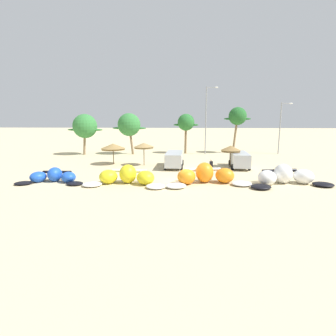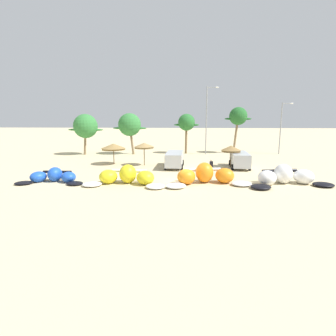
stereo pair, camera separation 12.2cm
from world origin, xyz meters
TOP-DOWN VIEW (x-y plane):
  - ground_plane at (0.00, 0.00)m, footprint 260.00×260.00m
  - kite_far_left at (-12.04, -0.51)m, footprint 6.65×3.09m
  - kite_left at (-4.97, -0.86)m, footprint 7.85×3.77m
  - kite_left_of_center at (2.26, -0.23)m, footprint 8.05×4.48m
  - kite_center at (9.49, -0.14)m, footprint 7.94×4.44m
  - beach_umbrella_near_van at (-8.86, 9.60)m, footprint 3.13×3.13m
  - beach_umbrella_middle at (-4.78, 8.98)m, footprint 2.51×2.51m
  - beach_umbrella_near_palms at (5.92, 8.33)m, footprint 2.38×2.38m
  - parked_van at (6.96, 8.12)m, footprint 2.41×5.21m
  - parked_car_second at (-0.91, 7.98)m, footprint 2.29×5.43m
  - person_near_kites at (3.16, 3.95)m, footprint 0.36×0.24m
  - palm_leftmost at (-15.64, 18.52)m, footprint 5.79×3.86m
  - palm_left at (-8.65, 19.51)m, footprint 5.56×3.70m
  - palm_left_of_gap at (0.59, 20.98)m, footprint 4.17×2.78m
  - palm_center_left at (9.15, 21.76)m, footprint 4.45×2.97m
  - lamppost_west at (3.94, 20.21)m, footprint 1.93×0.24m
  - lamppost_west_center at (16.17, 21.22)m, footprint 1.83×0.24m

SIDE VIEW (x-z plane):
  - ground_plane at x=0.00m, z-range 0.00..0.00m
  - kite_far_left at x=-12.04m, z-range -0.16..1.20m
  - kite_left at x=-4.97m, z-range -0.20..1.53m
  - kite_center at x=9.49m, z-range -0.21..1.59m
  - kite_left_of_center at x=2.26m, z-range -0.22..1.67m
  - person_near_kites at x=3.16m, z-range 0.01..1.63m
  - parked_van at x=6.96m, z-range 0.17..2.01m
  - parked_car_second at x=-0.91m, z-range 0.17..2.01m
  - beach_umbrella_near_palms at x=5.92m, z-range 0.95..3.61m
  - beach_umbrella_near_van at x=-8.86m, z-range 0.94..3.65m
  - beach_umbrella_middle at x=-4.78m, z-range 1.09..3.96m
  - palm_leftmost at x=-15.64m, z-range 1.31..7.86m
  - lamppost_west_center at x=16.17m, z-range 0.53..8.90m
  - palm_left at x=-8.65m, z-range 1.45..8.13m
  - palm_left_of_gap at x=0.59m, z-range 1.81..8.40m
  - lamppost_west at x=3.94m, z-range 0.57..11.40m
  - palm_center_left at x=9.15m, z-range 2.26..9.95m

